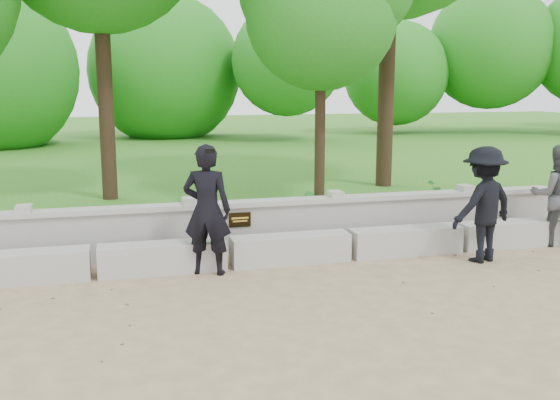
# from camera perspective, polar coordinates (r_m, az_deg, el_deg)

# --- Properties ---
(ground) EXTENTS (80.00, 80.00, 0.00)m
(ground) POSITION_cam_1_polar(r_m,az_deg,el_deg) (8.00, -2.28, -9.92)
(ground) COLOR tan
(ground) RESTS_ON ground
(lawn) EXTENTS (40.00, 22.00, 0.25)m
(lawn) POSITION_cam_1_polar(r_m,az_deg,el_deg) (21.55, -10.47, 3.19)
(lawn) COLOR #1E6217
(lawn) RESTS_ON ground
(concrete_bench) EXTENTS (11.90, 0.45, 0.45)m
(concrete_bench) POSITION_cam_1_polar(r_m,az_deg,el_deg) (9.71, -4.75, -4.87)
(concrete_bench) COLOR #AAA8A0
(concrete_bench) RESTS_ON ground
(parapet_wall) EXTENTS (12.50, 0.35, 0.90)m
(parapet_wall) POSITION_cam_1_polar(r_m,az_deg,el_deg) (10.32, -5.46, -2.59)
(parapet_wall) COLOR #9F9E97
(parapet_wall) RESTS_ON ground
(man_main) EXTENTS (0.83, 0.77, 1.95)m
(man_main) POSITION_cam_1_polar(r_m,az_deg,el_deg) (9.25, -6.69, -0.89)
(man_main) COLOR black
(man_main) RESTS_ON ground
(visitor_left) EXTENTS (1.06, 0.97, 1.77)m
(visitor_left) POSITION_cam_1_polar(r_m,az_deg,el_deg) (11.91, 23.91, 0.39)
(visitor_left) COLOR #424348
(visitor_left) RESTS_ON ground
(visitor_mid) EXTENTS (1.34, 0.99, 1.85)m
(visitor_mid) POSITION_cam_1_polar(r_m,az_deg,el_deg) (10.39, 18.09, -0.39)
(visitor_mid) COLOR black
(visitor_mid) RESTS_ON ground
(tree_near_right) EXTENTS (3.22, 3.22, 5.86)m
(tree_near_right) POSITION_cam_1_polar(r_m,az_deg,el_deg) (13.65, 3.82, 17.61)
(tree_near_right) COLOR #382619
(tree_near_right) RESTS_ON lawn
(shrub_a) EXTENTS (0.35, 0.37, 0.58)m
(shrub_a) POSITION_cam_1_polar(r_m,az_deg,el_deg) (10.86, -16.21, -1.89)
(shrub_a) COLOR #28762B
(shrub_a) RESTS_ON lawn
(shrub_b) EXTENTS (0.29, 0.33, 0.53)m
(shrub_b) POSITION_cam_1_polar(r_m,az_deg,el_deg) (11.96, 2.59, -0.49)
(shrub_b) COLOR #28762B
(shrub_b) RESTS_ON lawn
(shrub_c) EXTENTS (0.77, 0.78, 0.65)m
(shrub_c) POSITION_cam_1_polar(r_m,az_deg,el_deg) (12.81, 14.47, 0.20)
(shrub_c) COLOR #28762B
(shrub_c) RESTS_ON lawn
(shrub_d) EXTENTS (0.38, 0.40, 0.59)m
(shrub_d) POSITION_cam_1_polar(r_m,az_deg,el_deg) (11.13, -9.35, -1.29)
(shrub_d) COLOR #28762B
(shrub_d) RESTS_ON lawn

